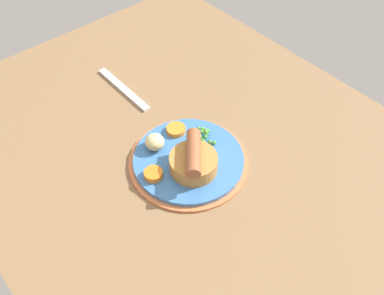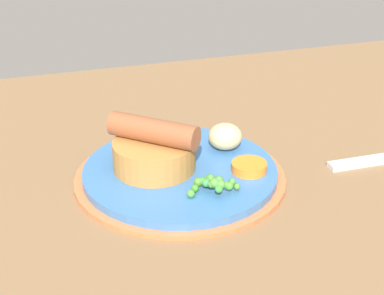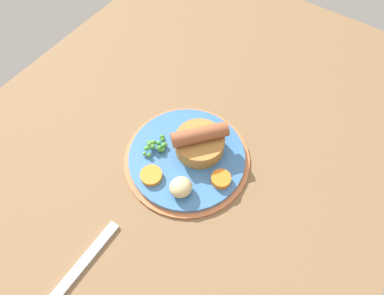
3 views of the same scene
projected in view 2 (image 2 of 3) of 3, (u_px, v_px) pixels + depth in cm
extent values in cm
cube|color=brown|center=(182.00, 204.00, 68.80)|extent=(110.00, 80.00, 3.00)
cylinder|color=#CC6B3D|center=(180.00, 178.00, 70.40)|extent=(23.15, 23.15, 0.50)
cylinder|color=#386BA8|center=(180.00, 174.00, 70.19)|extent=(21.30, 21.30, 1.40)
cylinder|color=#AD7538|center=(154.00, 155.00, 69.33)|extent=(8.97, 8.97, 3.16)
cylinder|color=#33190C|center=(154.00, 143.00, 68.67)|extent=(7.18, 7.18, 0.30)
cylinder|color=brown|center=(153.00, 131.00, 67.99)|extent=(9.27, 8.54, 2.67)
sphere|color=green|center=(212.00, 179.00, 66.31)|extent=(0.77, 0.77, 0.77)
sphere|color=#478D3C|center=(211.00, 184.00, 64.62)|extent=(0.72, 0.72, 0.72)
sphere|color=#42863A|center=(219.00, 180.00, 65.13)|extent=(0.94, 0.94, 0.94)
sphere|color=#469A2D|center=(229.00, 186.00, 64.73)|extent=(0.83, 0.83, 0.83)
sphere|color=#368A3E|center=(206.00, 183.00, 65.13)|extent=(0.88, 0.88, 0.88)
sphere|color=#45843B|center=(232.00, 182.00, 65.99)|extent=(0.80, 0.80, 0.80)
sphere|color=#498327|center=(198.00, 182.00, 65.95)|extent=(0.91, 0.91, 0.91)
sphere|color=#3F9426|center=(226.00, 185.00, 64.78)|extent=(0.72, 0.72, 0.72)
sphere|color=#488830|center=(208.00, 179.00, 66.60)|extent=(0.76, 0.76, 0.76)
sphere|color=green|center=(219.00, 189.00, 63.98)|extent=(0.78, 0.78, 0.78)
sphere|color=green|center=(216.00, 184.00, 64.43)|extent=(0.82, 0.82, 0.82)
sphere|color=#4C8A36|center=(221.00, 184.00, 64.39)|extent=(0.92, 0.92, 0.92)
sphere|color=#498233|center=(237.00, 187.00, 65.32)|extent=(0.70, 0.70, 0.70)
sphere|color=#398527|center=(195.00, 188.00, 64.99)|extent=(0.78, 0.78, 0.78)
sphere|color=green|center=(202.00, 181.00, 65.97)|extent=(0.81, 0.81, 0.81)
sphere|color=#4A9034|center=(214.00, 183.00, 64.46)|extent=(0.98, 0.98, 0.98)
sphere|color=#42842F|center=(211.00, 179.00, 65.97)|extent=(0.98, 0.98, 0.98)
sphere|color=#428E33|center=(194.00, 193.00, 64.47)|extent=(0.84, 0.84, 0.84)
ellipsoid|color=#CCB77F|center=(225.00, 136.00, 73.50)|extent=(4.98, 4.88, 3.04)
cylinder|color=orange|center=(169.00, 133.00, 76.40)|extent=(3.79, 3.79, 1.26)
cylinder|color=orange|center=(248.00, 166.00, 69.39)|extent=(5.38, 5.38, 1.00)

